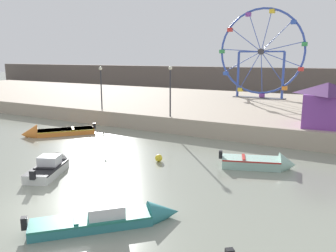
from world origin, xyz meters
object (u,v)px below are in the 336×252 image
(promenade_lamp_near, at_px, (170,84))
(mooring_buoy_orange, at_px, (159,158))
(motorboat_orange_hull, at_px, (51,132))
(carnival_booth_purple_stall, at_px, (327,104))
(ferris_wheel_blue_frame, at_px, (261,53))
(motorboat_teal_painted, at_px, (117,218))
(motorboat_pale_grey, at_px, (52,166))
(motorboat_seafoam, at_px, (263,163))
(promenade_lamp_far, at_px, (101,82))

(promenade_lamp_near, height_order, mooring_buoy_orange, promenade_lamp_near)
(motorboat_orange_hull, height_order, carnival_booth_purple_stall, carnival_booth_purple_stall)
(ferris_wheel_blue_frame, height_order, carnival_booth_purple_stall, ferris_wheel_blue_frame)
(carnival_booth_purple_stall, xyz_separation_m, promenade_lamp_near, (-11.54, -1.67, 1.06))
(mooring_buoy_orange, bearing_deg, motorboat_teal_painted, -70.55)
(motorboat_pale_grey, relative_size, motorboat_teal_painted, 0.84)
(motorboat_teal_painted, distance_m, motorboat_orange_hull, 16.55)
(motorboat_pale_grey, bearing_deg, motorboat_teal_painted, -138.98)
(motorboat_teal_painted, bearing_deg, motorboat_pale_grey, 110.32)
(motorboat_seafoam, distance_m, motorboat_orange_hull, 16.84)
(motorboat_teal_painted, bearing_deg, motorboat_orange_hull, 100.61)
(motorboat_teal_painted, bearing_deg, promenade_lamp_far, 85.95)
(motorboat_teal_painted, distance_m, carnival_booth_purple_stall, 17.74)
(promenade_lamp_near, relative_size, mooring_buoy_orange, 9.34)
(carnival_booth_purple_stall, distance_m, promenade_lamp_near, 11.71)
(mooring_buoy_orange, bearing_deg, promenade_lamp_far, 144.06)
(motorboat_pale_grey, distance_m, carnival_booth_purple_stall, 18.54)
(ferris_wheel_blue_frame, bearing_deg, carnival_booth_purple_stall, -60.06)
(motorboat_teal_painted, xyz_separation_m, promenade_lamp_near, (-6.00, 14.97, 3.73))
(promenade_lamp_near, xyz_separation_m, promenade_lamp_far, (-7.58, 0.41, -0.10))
(motorboat_orange_hull, xyz_separation_m, ferris_wheel_blue_frame, (10.78, 22.16, 6.31))
(ferris_wheel_blue_frame, distance_m, promenade_lamp_far, 19.39)
(ferris_wheel_blue_frame, bearing_deg, promenade_lamp_far, -123.56)
(promenade_lamp_far, bearing_deg, ferris_wheel_blue_frame, 56.44)
(motorboat_teal_painted, height_order, carnival_booth_purple_stall, carnival_booth_purple_stall)
(motorboat_seafoam, relative_size, promenade_lamp_far, 1.08)
(motorboat_seafoam, distance_m, mooring_buoy_orange, 6.02)
(motorboat_seafoam, relative_size, ferris_wheel_blue_frame, 0.41)
(ferris_wheel_blue_frame, xyz_separation_m, mooring_buoy_orange, (0.32, -23.95, -6.31))
(motorboat_seafoam, relative_size, carnival_booth_purple_stall, 1.13)
(promenade_lamp_near, bearing_deg, motorboat_teal_painted, -68.17)
(motorboat_teal_painted, distance_m, mooring_buoy_orange, 7.89)
(motorboat_seafoam, xyz_separation_m, ferris_wheel_blue_frame, (-6.05, 22.10, 6.24))
(promenade_lamp_near, bearing_deg, motorboat_seafoam, -31.96)
(ferris_wheel_blue_frame, distance_m, mooring_buoy_orange, 24.77)
(motorboat_pale_grey, height_order, carnival_booth_purple_stall, carnival_booth_purple_stall)
(ferris_wheel_blue_frame, height_order, promenade_lamp_near, ferris_wheel_blue_frame)
(promenade_lamp_far, xyz_separation_m, mooring_buoy_orange, (10.95, -7.94, -3.67))
(ferris_wheel_blue_frame, relative_size, promenade_lamp_near, 2.52)
(motorboat_teal_painted, relative_size, ferris_wheel_blue_frame, 0.45)
(motorboat_pale_grey, xyz_separation_m, promenade_lamp_far, (-6.79, 12.33, 3.58))
(motorboat_seafoam, distance_m, promenade_lamp_near, 11.34)
(carnival_booth_purple_stall, bearing_deg, motorboat_seafoam, -113.47)
(motorboat_seafoam, bearing_deg, motorboat_pale_grey, -166.80)
(motorboat_seafoam, xyz_separation_m, promenade_lamp_far, (-16.67, 6.08, 3.60))
(ferris_wheel_blue_frame, height_order, promenade_lamp_far, ferris_wheel_blue_frame)
(motorboat_pale_grey, distance_m, promenade_lamp_far, 14.53)
(carnival_booth_purple_stall, height_order, promenade_lamp_near, promenade_lamp_near)
(motorboat_teal_painted, relative_size, motorboat_seafoam, 1.11)
(ferris_wheel_blue_frame, bearing_deg, motorboat_orange_hull, -115.95)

